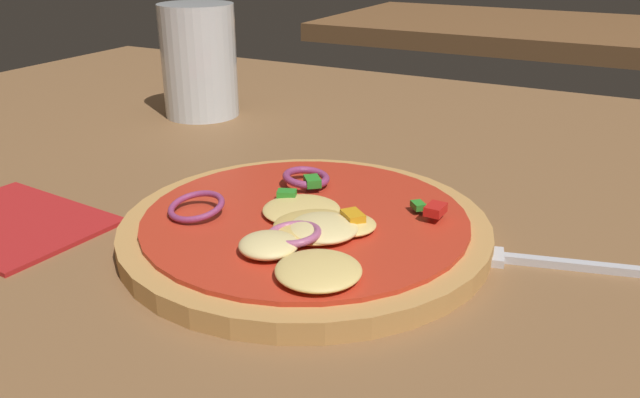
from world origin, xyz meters
TOP-DOWN VIEW (x-y plane):
  - dining_table at (0.00, 0.00)m, footprint 1.23×0.99m
  - pizza at (0.02, -0.02)m, footprint 0.24×0.24m
  - fork at (0.17, 0.02)m, footprint 0.19×0.06m
  - beer_glass at (-0.23, 0.20)m, footprint 0.08×0.08m
  - napkin at (-0.17, -0.09)m, footprint 0.13×0.10m
  - background_table at (-0.15, 1.13)m, footprint 0.69×0.50m

SIDE VIEW (x-z plane):
  - dining_table at x=0.00m, z-range 0.00..0.04m
  - background_table at x=-0.15m, z-range 0.00..0.04m
  - napkin at x=-0.17m, z-range 0.04..0.04m
  - fork at x=0.17m, z-range 0.04..0.04m
  - pizza at x=0.02m, z-range 0.03..0.06m
  - beer_glass at x=-0.23m, z-range 0.03..0.15m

